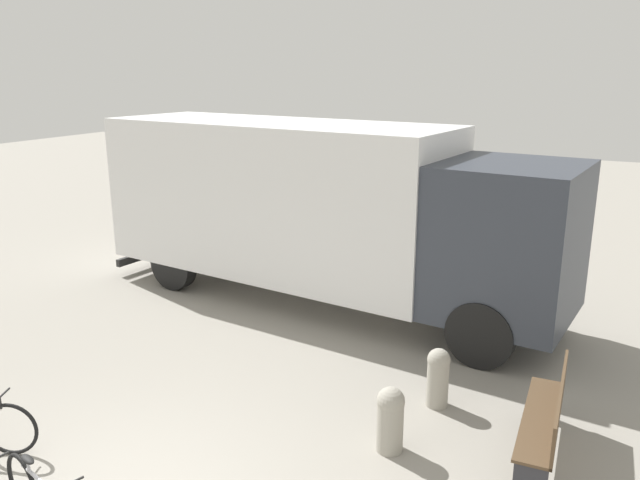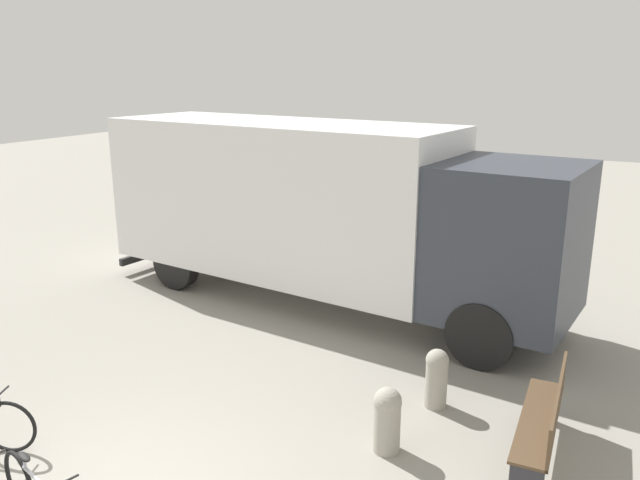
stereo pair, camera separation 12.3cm
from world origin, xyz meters
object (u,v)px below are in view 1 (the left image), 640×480
at_px(bollard_near_bench, 390,417).
at_px(delivery_truck, 317,205).
at_px(park_bench, 548,417).
at_px(bollard_far_bench, 438,375).

bearing_deg(bollard_near_bench, delivery_truck, 126.37).
bearing_deg(delivery_truck, bollard_near_bench, -47.23).
relative_size(park_bench, bollard_near_bench, 2.42).
relative_size(bollard_near_bench, bollard_far_bench, 0.99).
relative_size(delivery_truck, bollard_near_bench, 11.49).
bearing_deg(delivery_truck, park_bench, -30.02).
height_order(delivery_truck, bollard_far_bench, delivery_truck).
relative_size(delivery_truck, bollard_far_bench, 11.39).
distance_m(park_bench, bollard_near_bench, 1.80).
height_order(park_bench, bollard_far_bench, park_bench).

